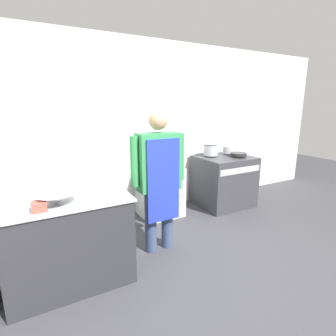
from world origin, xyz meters
The scene contains 11 objects.
ground_plane centered at (0.00, 0.00, 0.00)m, with size 14.00×14.00×0.00m, color #38383D.
wall_back centered at (0.00, 1.99, 1.35)m, with size 8.00×0.05×2.70m.
prep_counter centered at (-1.28, 0.60, 0.44)m, with size 1.17×0.66×0.87m.
stove centered at (1.42, 1.52, 0.43)m, with size 0.90×0.79×0.88m.
fridge_unit centered at (0.24, 1.66, 0.39)m, with size 0.63×0.57×0.78m.
person_cook centered at (-0.24, 0.74, 0.95)m, with size 0.67×0.24×1.66m.
mixing_bowl centered at (-1.36, 0.55, 0.92)m, with size 0.38×0.38×0.10m.
plastic_tub centered at (-1.51, 0.42, 0.91)m, with size 0.12×0.12×0.08m.
stock_pot centered at (1.22, 1.66, 0.99)m, with size 0.25×0.25×0.22m.
saute_pan centered at (1.60, 1.39, 0.91)m, with size 0.27×0.27×0.05m.
sauce_pot centered at (1.60, 1.66, 0.95)m, with size 0.17×0.17×0.13m.
Camera 1 is at (-1.54, -1.86, 1.73)m, focal length 28.00 mm.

